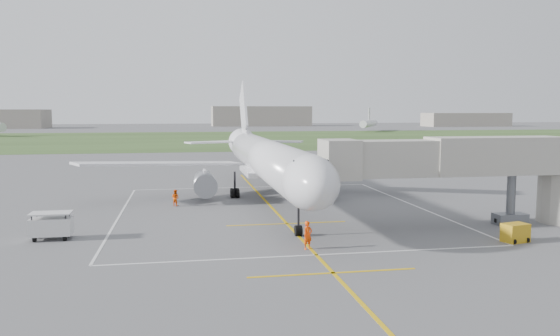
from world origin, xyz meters
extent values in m
plane|color=#565658|center=(0.00, 0.00, 0.00)|extent=(700.00, 700.00, 0.00)
cube|color=#30481F|center=(0.00, 130.00, 0.01)|extent=(700.00, 120.00, 0.02)
cube|color=gold|center=(0.00, -5.00, 0.01)|extent=(0.25, 60.00, 0.01)
cube|color=gold|center=(0.00, -24.00, 0.01)|extent=(10.00, 0.25, 0.01)
cube|color=gold|center=(0.00, -10.00, 0.01)|extent=(10.00, 0.25, 0.01)
cube|color=silver|center=(0.00, 12.00, 0.01)|extent=(28.00, 0.20, 0.01)
cube|color=silver|center=(0.00, -20.00, 0.01)|extent=(28.00, 0.20, 0.01)
cube|color=silver|center=(-14.00, -4.00, 0.01)|extent=(0.20, 32.00, 0.01)
cube|color=silver|center=(14.00, -4.00, 0.01)|extent=(0.20, 32.00, 0.01)
cylinder|color=silver|center=(0.00, 0.00, 4.50)|extent=(3.80, 36.00, 3.80)
ellipsoid|color=silver|center=(0.00, -18.00, 4.50)|extent=(3.80, 7.22, 3.80)
cube|color=black|center=(0.00, -18.90, 5.55)|extent=(2.40, 1.60, 0.99)
cone|color=silver|center=(0.00, 20.50, 4.90)|extent=(3.80, 6.00, 3.80)
cube|color=silver|center=(10.50, 6.00, 3.65)|extent=(17.93, 11.24, 1.23)
cube|color=silver|center=(-10.50, 6.00, 3.65)|extent=(17.93, 11.24, 1.23)
cube|color=silver|center=(0.00, 3.00, 2.95)|extent=(4.20, 8.00, 0.50)
cube|color=silver|center=(0.00, 21.20, 9.20)|extent=(0.30, 7.89, 8.65)
cube|color=silver|center=(0.00, 19.00, 6.20)|extent=(0.35, 5.00, 1.20)
cube|color=silver|center=(4.20, 20.20, 5.10)|extent=(7.85, 5.03, 0.20)
cube|color=silver|center=(-4.20, 20.20, 5.10)|extent=(7.85, 5.03, 0.20)
cylinder|color=gray|center=(6.20, 2.50, 1.90)|extent=(2.30, 4.20, 2.30)
cube|color=silver|center=(6.20, 2.20, 2.70)|extent=(0.25, 2.40, 1.20)
cylinder|color=gray|center=(-6.20, 2.50, 1.90)|extent=(2.30, 4.20, 2.30)
cube|color=silver|center=(-6.20, 2.20, 2.70)|extent=(0.25, 2.40, 1.20)
cylinder|color=black|center=(0.00, -14.50, 1.30)|extent=(0.18, 0.18, 2.60)
cylinder|color=black|center=(-0.11, -14.50, 0.40)|extent=(0.28, 0.80, 0.80)
cylinder|color=black|center=(0.11, -14.50, 0.40)|extent=(0.28, 0.80, 0.80)
cylinder|color=black|center=(2.90, 4.50, 1.40)|extent=(0.22, 0.22, 2.80)
cylinder|color=black|center=(2.62, 4.15, 0.48)|extent=(0.32, 0.96, 0.96)
cylinder|color=black|center=(3.18, 4.15, 0.48)|extent=(0.32, 0.96, 0.96)
cylinder|color=black|center=(2.62, 4.85, 0.48)|extent=(0.32, 0.96, 0.96)
cylinder|color=black|center=(3.18, 4.85, 0.48)|extent=(0.32, 0.96, 0.96)
cylinder|color=black|center=(-2.90, 4.50, 1.40)|extent=(0.22, 0.22, 2.80)
cylinder|color=black|center=(-3.18, 4.15, 0.48)|extent=(0.32, 0.96, 0.96)
cylinder|color=black|center=(-2.62, 4.15, 0.48)|extent=(0.32, 0.96, 0.96)
cylinder|color=black|center=(-3.18, 4.85, 0.48)|extent=(0.32, 0.96, 0.96)
cylinder|color=black|center=(-2.62, 4.85, 0.48)|extent=(0.32, 0.96, 0.96)
cube|color=gray|center=(7.74, -13.50, 5.60)|extent=(11.09, 2.90, 2.80)
cube|color=gray|center=(16.46, -13.50, 5.70)|extent=(11.09, 3.10, 3.00)
cube|color=gray|center=(3.40, -13.50, 5.60)|extent=(2.60, 3.40, 3.00)
cylinder|color=slate|center=(18.00, -13.50, 2.10)|extent=(0.70, 0.70, 4.20)
cube|color=slate|center=(18.00, -13.50, 0.45)|extent=(2.60, 1.40, 0.90)
cylinder|color=black|center=(17.00, -13.50, 0.35)|extent=(0.70, 0.30, 0.70)
cylinder|color=black|center=(19.00, -13.50, 0.35)|extent=(0.70, 0.30, 0.70)
cube|color=#C09118|center=(14.78, -19.06, 0.66)|extent=(1.97, 1.51, 1.32)
cylinder|color=black|center=(14.29, -19.67, 0.19)|extent=(0.26, 0.42, 0.39)
cylinder|color=black|center=(15.49, -19.40, 0.19)|extent=(0.26, 0.42, 0.39)
cube|color=silver|center=(-17.84, -12.40, 0.97)|extent=(2.85, 1.72, 1.25)
cube|color=silver|center=(-17.84, -12.40, 1.94)|extent=(2.85, 1.72, 0.09)
cylinder|color=black|center=(-18.98, -13.08, 1.20)|extent=(0.09, 0.09, 1.48)
cylinder|color=black|center=(-16.70, -13.07, 1.20)|extent=(0.09, 0.09, 1.48)
cylinder|color=black|center=(-18.98, -11.72, 1.20)|extent=(0.09, 0.09, 1.48)
cylinder|color=black|center=(-16.70, -11.71, 1.20)|extent=(0.09, 0.09, 1.48)
cylinder|color=black|center=(-18.86, -13.02, 0.23)|extent=(0.21, 0.46, 0.46)
cylinder|color=black|center=(-16.81, -13.02, 0.23)|extent=(0.21, 0.46, 0.46)
cylinder|color=black|center=(-18.87, -11.77, 0.23)|extent=(0.21, 0.46, 0.46)
cylinder|color=black|center=(-16.82, -11.77, 0.23)|extent=(0.21, 0.46, 0.46)
imported|color=#FF4408|center=(-0.20, -18.42, 0.96)|extent=(0.83, 0.73, 1.91)
imported|color=#E54D07|center=(-9.15, 0.23, 0.81)|extent=(1.00, 0.96, 1.63)
cube|color=gray|center=(40.00, 280.00, 6.00)|extent=(60.00, 20.00, 12.00)
cube|color=gray|center=(160.00, 250.00, 4.00)|extent=(50.00, 18.00, 8.00)
cylinder|color=silver|center=(76.14, 185.12, 3.50)|extent=(18.21, 29.59, 3.20)
cube|color=silver|center=(76.14, 185.12, 8.00)|extent=(2.19, 3.65, 5.50)
camera|label=1|loc=(-8.45, -53.50, 9.29)|focal=35.00mm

